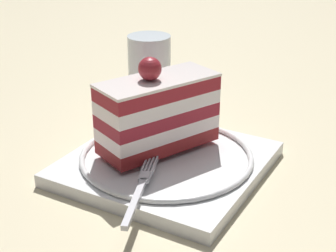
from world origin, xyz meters
The scene contains 5 objects.
ground_plane centered at (0.00, 0.00, 0.00)m, with size 2.40×2.40×0.00m, color beige.
dessert_plate centered at (0.00, -0.02, 0.01)m, with size 0.21×0.21×0.02m.
cake_slice centered at (-0.01, -0.04, 0.06)m, with size 0.14×0.09×0.10m.
fork centered at (0.07, 0.00, 0.02)m, with size 0.11×0.06×0.00m.
drink_glass_near centered at (-0.11, -0.13, 0.05)m, with size 0.06×0.06×0.11m.
Camera 1 is at (0.38, 0.26, 0.27)m, focal length 54.23 mm.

